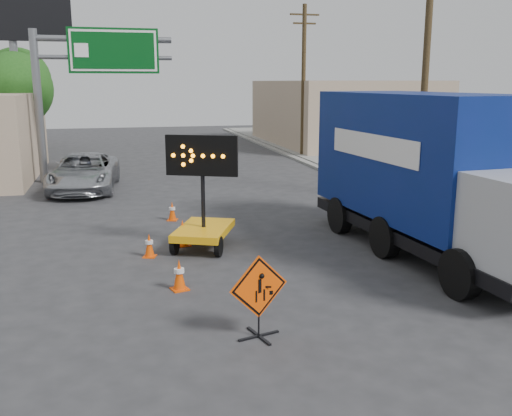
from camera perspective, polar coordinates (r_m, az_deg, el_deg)
name	(u,v)px	position (r m, az deg, el deg)	size (l,w,h in m)	color
ground	(306,328)	(11.02, 4.98, -11.86)	(100.00, 100.00, 0.00)	#2D2D30
curb_right	(347,180)	(27.01, 9.12, 2.82)	(0.40, 60.00, 0.12)	gray
sidewalk_right	(392,177)	(27.99, 13.46, 3.00)	(4.00, 60.00, 0.15)	gray
building_right_far	(341,113)	(42.77, 8.53, 9.39)	(10.00, 14.00, 4.60)	tan
highway_gantry	(84,69)	(27.45, -16.80, 13.12)	(6.18, 0.38, 6.90)	slate
billboard	(14,30)	(35.80, -23.01, 16.09)	(6.10, 0.54, 9.85)	slate
utility_pole_near	(425,78)	(22.53, 16.55, 12.39)	(1.80, 0.26, 9.00)	#4A3920
utility_pole_far	(303,79)	(35.33, 4.77, 12.72)	(1.80, 0.26, 9.00)	#4A3920
tree_left_near	(15,89)	(31.81, -22.92, 10.89)	(3.71, 3.71, 6.03)	#4A3920
tree_left_far	(18,81)	(39.87, -22.72, 11.67)	(4.10, 4.10, 6.66)	#4A3920
construction_sign	(259,294)	(10.30, 0.28, -8.63)	(1.14, 0.81, 1.55)	black
arrow_board	(204,223)	(15.88, -5.26, -1.52)	(2.10, 2.55, 3.14)	#F7AA0D
pickup_truck	(84,172)	(25.25, -16.81, 3.43)	(2.59, 5.63, 1.56)	#B1B4B8
box_truck	(431,183)	(15.72, 17.05, 2.40)	(3.33, 9.09, 4.24)	black
cone_a	(179,275)	(12.84, -7.68, -6.62)	(0.44, 0.44, 0.70)	#FA4C05
cone_b	(149,245)	(15.32, -10.62, -3.68)	(0.41, 0.41, 0.64)	#FA4C05
cone_c	(183,233)	(16.20, -7.35, -2.46)	(0.46, 0.46, 0.76)	#FA4C05
cone_d	(172,211)	(19.22, -8.38, -0.30)	(0.40, 0.40, 0.63)	#FA4C05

